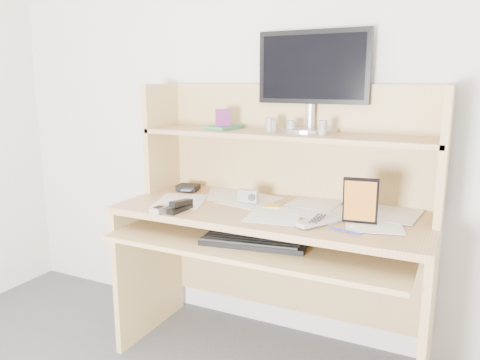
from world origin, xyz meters
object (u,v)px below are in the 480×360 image
at_px(keyboard, 254,241).
at_px(monitor, 312,78).
at_px(game_case, 360,201).
at_px(tv_remote, 317,222).
at_px(desk, 278,217).

relative_size(keyboard, monitor, 0.85).
distance_m(keyboard, game_case, 0.46).
bearing_deg(game_case, keyboard, -170.22).
distance_m(tv_remote, monitor, 0.71).
relative_size(keyboard, game_case, 2.38).
distance_m(keyboard, tv_remote, 0.28).
distance_m(desk, monitor, 0.66).
height_order(keyboard, tv_remote, tv_remote).
xyz_separation_m(keyboard, monitor, (0.08, 0.46, 0.66)).
height_order(desk, monitor, monitor).
distance_m(desk, game_case, 0.46).
xyz_separation_m(desk, game_case, (0.40, -0.15, 0.16)).
bearing_deg(desk, keyboard, -88.93).
relative_size(desk, tv_remote, 7.54).
bearing_deg(desk, monitor, 63.36).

